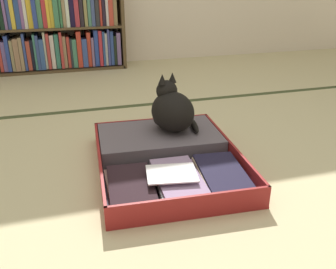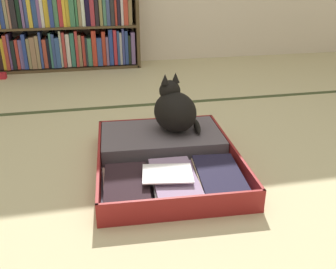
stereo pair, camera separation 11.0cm
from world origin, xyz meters
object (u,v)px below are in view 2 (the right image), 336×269
(bookshelf, at_px, (55,29))
(small_red_pouch, at_px, (0,76))
(black_cat, at_px, (174,110))
(open_suitcase, at_px, (166,156))

(bookshelf, xyz_separation_m, small_red_pouch, (-0.49, -0.27, -0.35))
(black_cat, height_order, small_red_pouch, black_cat)
(black_cat, distance_m, small_red_pouch, 2.02)
(bookshelf, xyz_separation_m, open_suitcase, (0.61, -2.08, -0.33))
(open_suitcase, bearing_deg, small_red_pouch, 121.26)
(open_suitcase, relative_size, small_red_pouch, 8.47)
(open_suitcase, xyz_separation_m, small_red_pouch, (-1.10, 1.81, -0.02))
(bookshelf, relative_size, open_suitcase, 1.78)
(bookshelf, bearing_deg, small_red_pouch, -151.47)
(bookshelf, height_order, small_red_pouch, bookshelf)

